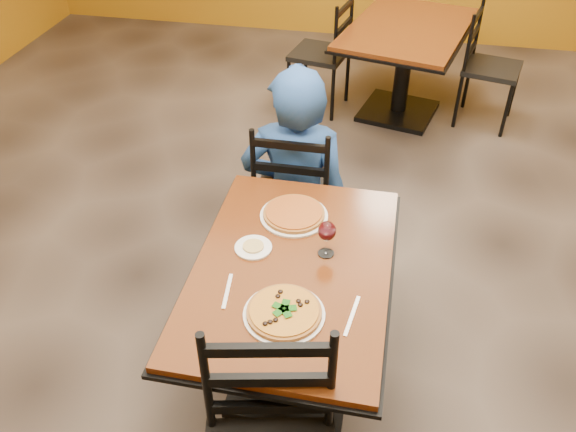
% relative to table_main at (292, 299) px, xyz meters
% --- Properties ---
extents(floor, '(7.00, 8.00, 0.01)m').
position_rel_table_main_xyz_m(floor, '(0.00, 0.50, -0.56)').
color(floor, black).
rests_on(floor, ground).
extents(table_main, '(0.83, 1.23, 0.75)m').
position_rel_table_main_xyz_m(table_main, '(0.00, 0.00, 0.00)').
color(table_main, '#64330F').
rests_on(table_main, floor).
extents(table_second, '(1.15, 1.46, 0.75)m').
position_rel_table_main_xyz_m(table_second, '(0.37, 2.82, 0.00)').
color(table_second, '#64330F').
rests_on(table_second, floor).
extents(chair_main_far, '(0.43, 0.43, 0.94)m').
position_rel_table_main_xyz_m(chair_main_far, '(-0.16, 0.93, -0.09)').
color(chair_main_far, black).
rests_on(chair_main_far, floor).
extents(chair_second_left, '(0.50, 0.50, 0.94)m').
position_rel_table_main_xyz_m(chair_second_left, '(-0.32, 2.82, -0.09)').
color(chair_second_left, black).
rests_on(chair_second_left, floor).
extents(chair_second_right, '(0.50, 0.50, 0.92)m').
position_rel_table_main_xyz_m(chair_second_right, '(1.05, 2.82, -0.10)').
color(chair_second_right, black).
rests_on(chair_second_right, floor).
extents(diner, '(0.64, 0.45, 1.23)m').
position_rel_table_main_xyz_m(diner, '(-0.15, 0.90, 0.06)').
color(diner, '#1A4693').
rests_on(diner, floor).
extents(plate_main, '(0.31, 0.31, 0.01)m').
position_rel_table_main_xyz_m(plate_main, '(0.02, -0.27, 0.20)').
color(plate_main, white).
rests_on(plate_main, table_main).
extents(pizza_main, '(0.28, 0.28, 0.02)m').
position_rel_table_main_xyz_m(pizza_main, '(0.02, -0.27, 0.21)').
color(pizza_main, '#8E350A').
rests_on(pizza_main, plate_main).
extents(plate_far, '(0.31, 0.31, 0.01)m').
position_rel_table_main_xyz_m(plate_far, '(-0.06, 0.32, 0.20)').
color(plate_far, white).
rests_on(plate_far, table_main).
extents(pizza_far, '(0.28, 0.28, 0.02)m').
position_rel_table_main_xyz_m(pizza_far, '(-0.06, 0.32, 0.21)').
color(pizza_far, '#B26C22').
rests_on(pizza_far, plate_far).
extents(side_plate, '(0.16, 0.16, 0.01)m').
position_rel_table_main_xyz_m(side_plate, '(-0.18, 0.08, 0.20)').
color(side_plate, white).
rests_on(side_plate, table_main).
extents(dip, '(0.09, 0.09, 0.01)m').
position_rel_table_main_xyz_m(dip, '(-0.18, 0.08, 0.21)').
color(dip, tan).
rests_on(dip, side_plate).
extents(wine_glass, '(0.08, 0.08, 0.18)m').
position_rel_table_main_xyz_m(wine_glass, '(0.12, 0.10, 0.28)').
color(wine_glass, white).
rests_on(wine_glass, table_main).
extents(fork, '(0.04, 0.19, 0.00)m').
position_rel_table_main_xyz_m(fork, '(-0.22, -0.19, 0.20)').
color(fork, silver).
rests_on(fork, table_main).
extents(knife, '(0.04, 0.21, 0.00)m').
position_rel_table_main_xyz_m(knife, '(0.27, -0.23, 0.20)').
color(knife, silver).
rests_on(knife, table_main).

